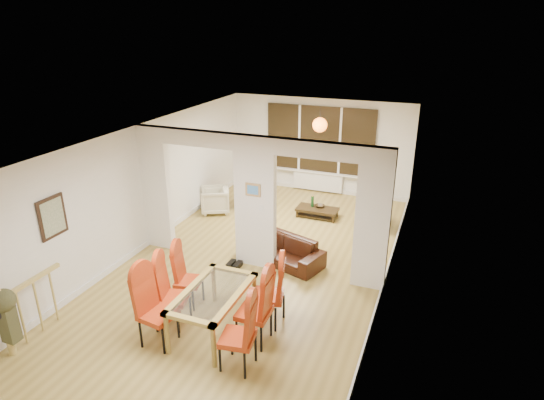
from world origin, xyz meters
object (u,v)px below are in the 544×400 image
Objects in this scene: person at (242,178)px; television at (377,216)px; dining_chair_rb at (254,307)px; coffee_table at (317,213)px; dining_chair_rc at (269,291)px; armchair at (215,200)px; dining_chair_la at (157,309)px; dining_table at (214,311)px; dining_chair_lc at (188,277)px; dining_chair_ra at (237,333)px; dining_chair_lb at (173,294)px; bowl at (320,206)px; sofa at (280,249)px; bottle at (312,201)px.

person is 1.81× the size of television.
dining_chair_rb is 4.87m from coffee_table.
dining_chair_rc reaches higher than armchair.
dining_chair_la is at bearing -156.15° from dining_chair_rc.
person reaches higher than dining_table.
dining_chair_ra is at bearing -49.16° from dining_chair_lc.
dining_chair_rb is at bearing 147.68° from television.
armchair is at bearing 94.99° from dining_chair_lb.
dining_table is at bearing 49.00° from dining_chair_la.
dining_chair_lc reaches higher than bowl.
coffee_table is (1.00, 4.35, -0.40)m from dining_chair_lc.
dining_chair_lb is 0.97× the size of dining_chair_rc.
dining_chair_lc is at bearing -102.99° from bowl.
dining_table is 1.46× the size of dining_chair_lc.
dining_chair_la is (-0.62, -0.54, 0.23)m from dining_table.
person is (-1.02, 4.75, 0.27)m from dining_chair_lb.
dining_chair_lc is (-0.11, 1.03, -0.07)m from dining_chair_la.
bowl is at bearing 86.55° from dining_table.
dining_chair_ra is (1.41, -1.07, 0.05)m from dining_chair_lc.
dining_chair_rc is 4.37m from coffee_table.
sofa is 2.48m from bowl.
dining_table is 4.77m from armchair.
dining_chair_rb reaches higher than dining_chair_ra.
person is 2.07m from bowl.
dining_chair_ra is at bearing -84.15° from bottle.
dining_chair_rc is at bearing 46.43° from dining_chair_la.
dining_chair_ra is 1.24× the size of television.
dining_chair_la is at bearing -8.96° from armchair.
dining_chair_lb is 5.11m from bowl.
coffee_table is at bearing 86.84° from dining_table.
dining_chair_rc is at bearing 8.35° from dining_chair_lb.
dining_chair_lb is 1.22× the size of television.
dining_chair_lc is at bearing -100.87° from bottle.
armchair is 0.42× the size of person.
sofa is 2.55× the size of armchair.
coffee_table is at bearing 98.25° from person.
dining_chair_la is 3.13m from sofa.
dining_chair_lb reaches higher than bowl.
dining_chair_ra reaches higher than bowl.
bottle is at bearing 66.22° from television.
television is at bearing 70.64° from armchair.
dining_chair_rb reaches higher than dining_table.
dining_chair_rb is 1.68× the size of armchair.
dining_chair_rc is at bearing 36.15° from dining_table.
dining_chair_ra reaches higher than dining_chair_lc.
dining_chair_ra reaches higher than bottle.
bowl is (1.03, 4.45, -0.26)m from dining_chair_lc.
coffee_table is at bearing 106.08° from sofa.
dining_chair_rc is at bearing -84.77° from bowl.
coffee_table is 3.53× the size of bottle.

